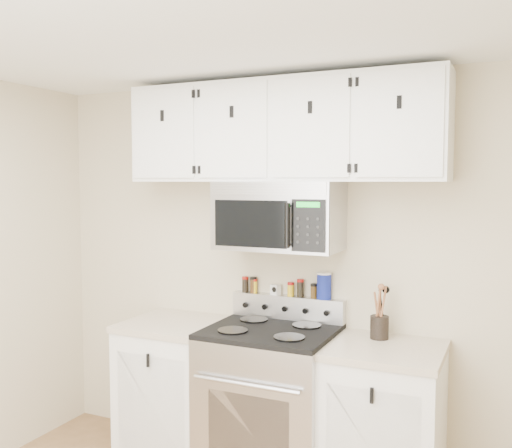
{
  "coord_description": "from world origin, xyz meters",
  "views": [
    {
      "loc": [
        1.33,
        -1.7,
        1.84
      ],
      "look_at": [
        -0.11,
        1.45,
        1.58
      ],
      "focal_mm": 40.0,
      "sensor_mm": 36.0,
      "label": 1
    }
  ],
  "objects_px": {
    "microwave": "(279,216)",
    "range": "(270,403)",
    "utensil_crock": "(379,325)",
    "salt_canister": "(324,286)"
  },
  "relations": [
    {
      "from": "microwave",
      "to": "range",
      "type": "bearing_deg",
      "value": -90.23
    },
    {
      "from": "microwave",
      "to": "utensil_crock",
      "type": "xyz_separation_m",
      "value": [
        0.62,
        0.04,
        -0.63
      ]
    },
    {
      "from": "microwave",
      "to": "utensil_crock",
      "type": "bearing_deg",
      "value": 3.29
    },
    {
      "from": "microwave",
      "to": "utensil_crock",
      "type": "relative_size",
      "value": 2.42
    },
    {
      "from": "utensil_crock",
      "to": "salt_canister",
      "type": "relative_size",
      "value": 1.85
    },
    {
      "from": "utensil_crock",
      "to": "salt_canister",
      "type": "bearing_deg",
      "value": 162.48
    },
    {
      "from": "range",
      "to": "utensil_crock",
      "type": "distance_m",
      "value": 0.82
    },
    {
      "from": "microwave",
      "to": "salt_canister",
      "type": "distance_m",
      "value": 0.53
    },
    {
      "from": "range",
      "to": "utensil_crock",
      "type": "bearing_deg",
      "value": 14.6
    },
    {
      "from": "utensil_crock",
      "to": "microwave",
      "type": "bearing_deg",
      "value": -176.71
    }
  ]
}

